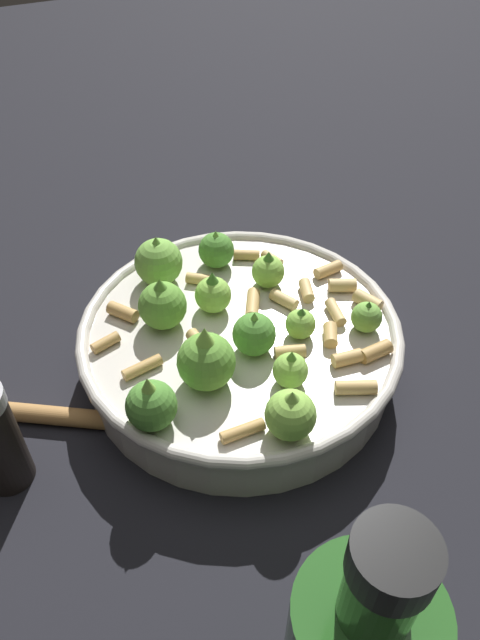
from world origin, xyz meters
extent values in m
plane|color=black|center=(0.00, 0.00, 0.00)|extent=(2.40, 2.40, 0.00)
cylinder|color=beige|center=(0.00, 0.00, 0.02)|extent=(0.27, 0.27, 0.05)
torus|color=beige|center=(0.00, 0.00, 0.05)|extent=(0.28, 0.28, 0.01)
sphere|color=#75B247|center=(-0.04, 0.09, 0.07)|extent=(0.04, 0.04, 0.04)
cone|color=#75B247|center=(-0.04, 0.09, 0.09)|extent=(0.02, 0.02, 0.02)
sphere|color=#8CC64C|center=(-0.01, 0.03, 0.06)|extent=(0.03, 0.03, 0.03)
cone|color=#4C8933|center=(-0.01, 0.03, 0.08)|extent=(0.02, 0.02, 0.02)
sphere|color=#4C8933|center=(-0.10, -0.06, 0.07)|extent=(0.04, 0.04, 0.04)
cone|color=#8CC64C|center=(-0.10, -0.06, 0.09)|extent=(0.02, 0.02, 0.02)
sphere|color=#75B247|center=(0.10, -0.05, 0.06)|extent=(0.03, 0.03, 0.03)
cone|color=#4C8933|center=(0.10, -0.05, 0.07)|extent=(0.01, 0.01, 0.01)
sphere|color=#8CC64C|center=(-0.01, -0.11, 0.07)|extent=(0.04, 0.04, 0.04)
cone|color=#8CC64C|center=(-0.01, -0.11, 0.09)|extent=(0.02, 0.02, 0.01)
sphere|color=#4C8933|center=(0.02, 0.09, 0.06)|extent=(0.03, 0.03, 0.03)
cone|color=#75B247|center=(0.02, 0.09, 0.08)|extent=(0.01, 0.01, 0.01)
sphere|color=#8CC64C|center=(0.04, -0.03, 0.06)|extent=(0.03, 0.03, 0.03)
cone|color=#4C8933|center=(0.04, -0.03, 0.07)|extent=(0.01, 0.01, 0.01)
sphere|color=#609E38|center=(-0.06, 0.03, 0.07)|extent=(0.04, 0.04, 0.04)
cone|color=#609E38|center=(-0.06, 0.03, 0.09)|extent=(0.02, 0.02, 0.02)
sphere|color=#609E38|center=(-0.05, -0.04, 0.07)|extent=(0.05, 0.05, 0.05)
cone|color=#8CC64C|center=(-0.05, -0.04, 0.10)|extent=(0.02, 0.02, 0.02)
sphere|color=#8CC64C|center=(0.05, 0.04, 0.06)|extent=(0.03, 0.03, 0.03)
cone|color=#4C8933|center=(0.05, 0.04, 0.08)|extent=(0.02, 0.02, 0.01)
sphere|color=#4C8933|center=(0.00, -0.03, 0.07)|extent=(0.04, 0.04, 0.04)
cone|color=#75B247|center=(0.00, -0.03, 0.08)|extent=(0.01, 0.01, 0.01)
sphere|color=#8CC64C|center=(0.01, -0.07, 0.06)|extent=(0.03, 0.03, 0.03)
cone|color=#609E38|center=(0.01, -0.07, 0.08)|extent=(0.01, 0.01, 0.01)
cylinder|color=tan|center=(0.06, -0.07, 0.05)|extent=(0.03, 0.01, 0.01)
cylinder|color=tan|center=(0.05, -0.10, 0.05)|extent=(0.03, 0.02, 0.01)
cylinder|color=tan|center=(0.06, -0.04, 0.05)|extent=(0.02, 0.03, 0.01)
cylinder|color=tan|center=(0.07, 0.07, 0.05)|extent=(0.02, 0.02, 0.01)
cylinder|color=tan|center=(-0.09, -0.01, 0.05)|extent=(0.03, 0.02, 0.01)
cylinder|color=tan|center=(-0.01, 0.07, 0.05)|extent=(0.02, 0.02, 0.01)
cylinder|color=tan|center=(-0.11, 0.03, 0.05)|extent=(0.03, 0.02, 0.01)
cylinder|color=tan|center=(0.02, -0.05, 0.05)|extent=(0.03, 0.02, 0.01)
cylinder|color=tan|center=(-0.04, -0.10, 0.05)|extent=(0.03, 0.01, 0.01)
cylinder|color=tan|center=(-0.09, 0.06, 0.05)|extent=(0.03, 0.03, 0.01)
cylinder|color=tan|center=(0.02, 0.02, 0.05)|extent=(0.03, 0.03, 0.01)
cylinder|color=tan|center=(0.11, 0.03, 0.05)|extent=(0.03, 0.01, 0.01)
cylinder|color=tan|center=(0.09, -0.08, 0.05)|extent=(0.03, 0.01, 0.01)
cylinder|color=tan|center=(0.07, 0.01, 0.05)|extent=(0.02, 0.03, 0.01)
cylinder|color=tan|center=(0.08, -0.02, 0.05)|extent=(0.01, 0.03, 0.01)
cylinder|color=tan|center=(-0.04, -0.01, 0.05)|extent=(0.01, 0.03, 0.01)
cylinder|color=tan|center=(0.05, 0.09, 0.05)|extent=(0.03, 0.02, 0.01)
cylinder|color=tan|center=(0.11, 0.01, 0.05)|extent=(0.03, 0.02, 0.01)
cylinder|color=tan|center=(0.05, 0.01, 0.05)|extent=(0.02, 0.03, 0.01)
cylinder|color=tan|center=(0.12, -0.02, 0.05)|extent=(0.02, 0.03, 0.01)
cylinder|color=#1E4C19|center=(-0.08, -0.28, 0.20)|extent=(0.03, 0.03, 0.04)
cylinder|color=black|center=(-0.08, -0.28, 0.23)|extent=(0.03, 0.03, 0.02)
cylinder|color=#9E703D|center=(-0.17, 0.01, 0.01)|extent=(0.20, 0.13, 0.02)
camera|label=1|loc=(-0.15, -0.34, 0.41)|focal=33.42mm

